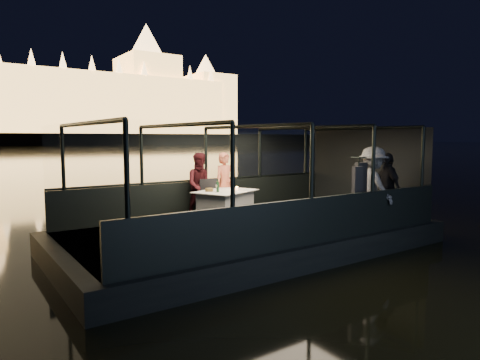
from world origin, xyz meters
TOP-DOWN VIEW (x-y plane):
  - boat_hull at (0.00, 0.00)m, footprint 8.60×4.40m
  - boat_deck at (0.00, 0.00)m, footprint 8.00×4.00m
  - gunwale_port at (0.00, 2.00)m, footprint 8.00×0.08m
  - gunwale_starboard at (0.00, -2.00)m, footprint 8.00×0.08m
  - cabin_glass_port at (0.00, 2.00)m, footprint 8.00×0.02m
  - cabin_glass_starboard at (0.00, -2.00)m, footprint 8.00×0.02m
  - cabin_roof_glass at (0.00, 0.00)m, footprint 8.00×4.00m
  - end_wall_fore at (-4.00, 0.00)m, footprint 0.02×4.00m
  - end_wall_aft at (4.00, 0.00)m, footprint 0.02×4.00m
  - canopy_ribs at (0.00, 0.00)m, footprint 8.00×4.00m
  - dining_table_central at (-0.16, 0.79)m, footprint 1.74×1.52m
  - chair_port_left at (-0.24, 1.24)m, footprint 0.59×0.59m
  - chair_port_right at (0.12, 1.49)m, footprint 0.43×0.43m
  - coat_stand at (1.63, -1.75)m, footprint 0.54×0.47m
  - person_woman_coral at (0.29, 1.51)m, footprint 0.60×0.41m
  - person_man_maroon at (-0.37, 1.61)m, footprint 0.97×0.87m
  - passenger_stripe at (2.38, -1.54)m, footprint 0.91×1.31m
  - passenger_dark at (3.03, -1.45)m, footprint 0.75×1.08m
  - wine_bottle at (-0.44, 0.69)m, footprint 0.08×0.08m
  - bread_basket at (-0.54, 0.91)m, footprint 0.24×0.24m
  - amber_candle at (0.16, 0.77)m, footprint 0.08×0.08m
  - plate_near at (0.29, 0.63)m, footprint 0.24×0.24m
  - plate_far at (-0.36, 0.86)m, footprint 0.28×0.28m
  - wine_glass_white at (-0.52, 0.62)m, footprint 0.07×0.07m
  - wine_glass_red at (0.24, 1.06)m, footprint 0.07×0.07m

SIDE VIEW (x-z plane):
  - boat_hull at x=0.00m, z-range -0.50..0.50m
  - boat_deck at x=0.00m, z-range 0.46..0.50m
  - dining_table_central at x=-0.16m, z-range 0.50..1.27m
  - gunwale_port at x=0.00m, z-range 0.50..1.40m
  - gunwale_starboard at x=0.00m, z-range 0.50..1.40m
  - chair_port_left at x=-0.24m, z-range 0.45..1.45m
  - chair_port_right at x=0.12m, z-range 0.54..1.36m
  - person_woman_coral at x=0.29m, z-range 0.42..2.08m
  - person_man_maroon at x=-0.37m, z-range 0.42..2.08m
  - plate_near at x=0.29m, z-range 1.27..1.28m
  - plate_far at x=-0.36m, z-range 1.27..1.28m
  - bread_basket at x=-0.54m, z-range 1.27..1.34m
  - amber_candle at x=0.16m, z-range 1.26..1.35m
  - passenger_stripe at x=2.38m, z-range 0.43..2.27m
  - passenger_dark at x=3.03m, z-range 0.50..2.20m
  - wine_glass_white at x=-0.52m, z-range 1.27..1.45m
  - wine_glass_red at x=0.24m, z-range 1.26..1.46m
  - coat_stand at x=1.63m, z-range 0.57..2.23m
  - wine_bottle at x=-0.44m, z-range 1.26..1.57m
  - end_wall_fore at x=-4.00m, z-range 0.50..2.80m
  - end_wall_aft at x=4.00m, z-range 0.50..2.80m
  - canopy_ribs at x=0.00m, z-range 0.50..2.80m
  - cabin_glass_port at x=0.00m, z-range 1.40..2.80m
  - cabin_glass_starboard at x=0.00m, z-range 1.40..2.80m
  - cabin_roof_glass at x=0.00m, z-range 2.79..2.81m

